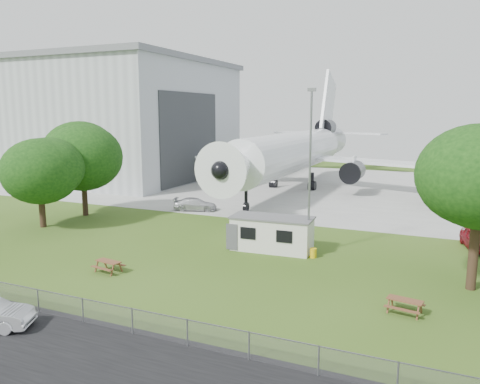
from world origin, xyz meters
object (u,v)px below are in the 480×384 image
at_px(picnic_east, 404,313).
at_px(picnic_west, 109,272).
at_px(airliner, 295,150).
at_px(hangar, 90,119).
at_px(site_cabin, 272,233).

bearing_deg(picnic_east, picnic_west, -166.75).
xyz_separation_m(picnic_west, picnic_east, (18.47, 1.06, 0.00)).
bearing_deg(picnic_west, airliner, 97.91).
relative_size(airliner, picnic_east, 26.52).
distance_m(hangar, site_cabin, 53.25).
height_order(hangar, site_cabin, hangar).
bearing_deg(picnic_west, hangar, 141.23).
distance_m(site_cabin, picnic_east, 13.08).
distance_m(airliner, site_cabin, 30.85).
bearing_deg(picnic_east, site_cabin, 152.04).
relative_size(hangar, picnic_east, 23.89).
height_order(hangar, picnic_west, hangar).
distance_m(hangar, picnic_east, 66.30).
height_order(hangar, picnic_east, hangar).
bearing_deg(hangar, picnic_west, -47.88).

